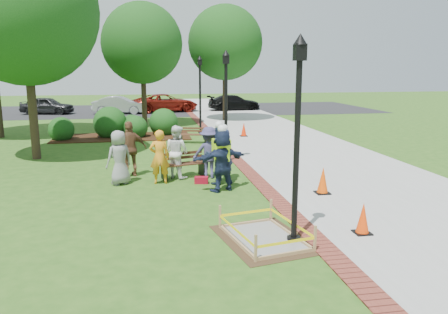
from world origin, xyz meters
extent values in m
plane|color=#285116|center=(0.00, 0.00, 0.00)|extent=(100.00, 100.00, 0.00)
cube|color=#9E9E99|center=(5.00, 10.00, 0.01)|extent=(6.00, 60.00, 0.02)
cube|color=maroon|center=(1.75, 10.00, 0.01)|extent=(0.50, 60.00, 0.03)
cube|color=#381E0F|center=(-3.00, 12.00, 0.02)|extent=(7.00, 3.00, 0.05)
cube|color=black|center=(0.00, 27.00, 0.00)|extent=(36.00, 12.00, 0.01)
cube|color=#47331E|center=(0.66, -2.79, 0.00)|extent=(2.11, 2.58, 0.01)
cube|color=gray|center=(0.66, -2.79, 0.02)|extent=(1.52, 2.00, 0.04)
cube|color=tan|center=(0.66, -2.79, 0.04)|extent=(1.67, 2.14, 0.08)
cube|color=tan|center=(0.66, -2.79, 0.28)|extent=(1.70, 2.17, 0.55)
cube|color=yellow|center=(0.66, -2.79, 0.30)|extent=(1.64, 2.12, 0.06)
cube|color=#4C2A1A|center=(-0.58, 2.84, 0.48)|extent=(1.62, 0.87, 0.04)
cube|color=#4C2A1A|center=(-0.65, 3.07, 0.71)|extent=(1.50, 0.47, 0.25)
cube|color=black|center=(-0.58, 2.84, 0.23)|extent=(1.49, 0.89, 0.46)
cube|color=#57311E|center=(0.47, 9.54, 0.43)|extent=(1.45, 0.76, 0.04)
cube|color=#57311E|center=(0.53, 9.76, 0.64)|extent=(1.35, 0.40, 0.22)
cube|color=black|center=(0.47, 9.54, 0.20)|extent=(1.34, 0.78, 0.41)
cube|color=black|center=(2.87, -2.88, 0.02)|extent=(0.36, 0.36, 0.05)
cone|color=#FE4008|center=(2.87, -2.88, 0.38)|extent=(0.29, 0.29, 0.67)
cube|color=black|center=(3.24, 0.23, 0.03)|extent=(0.40, 0.40, 0.05)
cone|color=#F94F07|center=(3.24, 0.23, 0.43)|extent=(0.32, 0.32, 0.75)
cube|color=black|center=(3.34, 11.15, 0.02)|extent=(0.38, 0.38, 0.05)
cone|color=#FF2D08|center=(3.34, 11.15, 0.39)|extent=(0.30, 0.30, 0.69)
cube|color=maroon|center=(-0.08, 2.02, 0.11)|extent=(0.47, 0.32, 0.21)
cylinder|color=black|center=(1.25, -3.00, 1.90)|extent=(0.12, 0.12, 3.80)
cube|color=black|center=(1.25, -3.00, 3.90)|extent=(0.22, 0.22, 0.32)
cone|color=black|center=(1.25, -3.00, 4.15)|extent=(0.28, 0.28, 0.22)
cylinder|color=black|center=(1.25, -3.00, 0.05)|extent=(0.28, 0.28, 0.10)
cylinder|color=black|center=(1.25, 5.00, 1.90)|extent=(0.12, 0.12, 3.80)
cube|color=black|center=(1.25, 5.00, 3.90)|extent=(0.22, 0.22, 0.32)
cone|color=black|center=(1.25, 5.00, 4.15)|extent=(0.28, 0.28, 0.22)
cylinder|color=black|center=(1.25, 5.00, 0.05)|extent=(0.28, 0.28, 0.10)
cylinder|color=black|center=(1.25, 13.00, 1.90)|extent=(0.12, 0.12, 3.80)
cube|color=black|center=(1.25, 13.00, 3.90)|extent=(0.22, 0.22, 0.32)
cone|color=black|center=(1.25, 13.00, 4.15)|extent=(0.28, 0.28, 0.22)
cylinder|color=black|center=(1.25, 13.00, 0.05)|extent=(0.28, 0.28, 0.10)
cylinder|color=#3D2D1E|center=(-6.15, 6.98, 2.34)|extent=(0.33, 0.33, 4.68)
sphere|color=#134212|center=(-6.15, 6.98, 5.68)|extent=(5.57, 5.57, 5.57)
cylinder|color=#3D2D1E|center=(-1.84, 16.41, 2.08)|extent=(0.31, 0.31, 4.16)
sphere|color=#134212|center=(-1.84, 16.41, 5.05)|extent=(4.90, 4.90, 4.90)
cylinder|color=#3D2D1E|center=(3.68, 18.61, 2.16)|extent=(0.35, 0.35, 4.33)
sphere|color=#134212|center=(3.68, 18.61, 5.26)|extent=(5.02, 5.02, 5.02)
sphere|color=#134212|center=(-5.99, 11.61, 0.00)|extent=(1.27, 1.27, 1.27)
sphere|color=#134212|center=(-3.63, 12.21, 0.00)|extent=(1.75, 1.75, 1.75)
sphere|color=#134212|center=(-2.31, 11.80, 0.00)|extent=(1.26, 1.26, 1.26)
sphere|color=#134212|center=(-0.82, 12.54, 0.00)|extent=(1.56, 1.56, 1.56)
sphere|color=#134212|center=(-2.56, 13.26, 0.00)|extent=(1.15, 1.15, 1.15)
imported|color=gray|center=(-2.61, 2.37, 0.86)|extent=(0.65, 0.59, 1.71)
imported|color=orange|center=(-1.37, 2.25, 0.86)|extent=(0.55, 0.36, 1.71)
imported|color=white|center=(-0.78, 2.91, 0.88)|extent=(0.64, 0.66, 1.75)
imported|color=brown|center=(-2.30, 3.38, 0.93)|extent=(0.67, 0.52, 1.86)
imported|color=#3D3863|center=(0.26, 2.68, 0.85)|extent=(0.61, 0.46, 1.71)
imported|color=#1C2248|center=(0.42, 1.08, 0.92)|extent=(0.68, 0.56, 1.84)
cube|color=#A0DF12|center=(0.42, 1.08, 1.18)|extent=(0.42, 0.26, 0.52)
sphere|color=white|center=(0.42, 1.08, 1.86)|extent=(0.25, 0.25, 0.25)
imported|color=#1C2D4A|center=(0.70, 2.32, 0.84)|extent=(0.60, 0.44, 1.68)
cube|color=#A0DF12|center=(0.70, 2.32, 1.08)|extent=(0.42, 0.26, 0.52)
sphere|color=white|center=(0.70, 2.32, 1.70)|extent=(0.25, 0.25, 0.25)
imported|color=#192B43|center=(0.46, 1.87, 0.92)|extent=(0.65, 0.49, 1.84)
cube|color=#A0DF12|center=(0.46, 1.87, 1.18)|extent=(0.42, 0.26, 0.52)
sphere|color=white|center=(0.46, 1.87, 1.87)|extent=(0.25, 0.25, 0.25)
imported|color=black|center=(-9.41, 25.04, 0.00)|extent=(2.86, 4.86, 1.49)
imported|color=#ABACB0|center=(-3.79, 24.28, 0.00)|extent=(2.55, 4.83, 1.51)
imported|color=maroon|center=(-0.14, 25.21, 0.00)|extent=(3.25, 5.31, 1.61)
imported|color=black|center=(5.75, 25.67, 0.00)|extent=(2.31, 4.51, 1.42)
camera|label=1|loc=(-1.73, -11.31, 3.61)|focal=35.00mm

